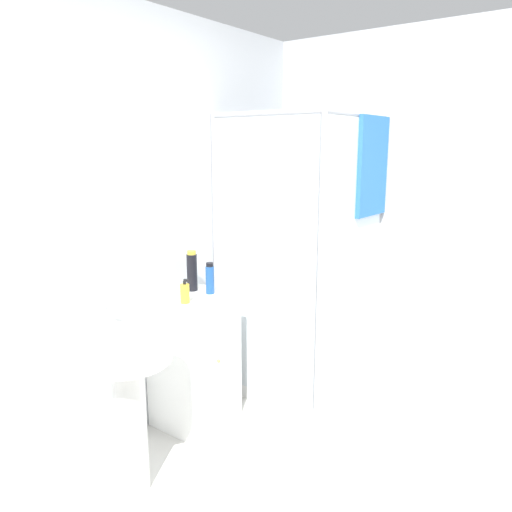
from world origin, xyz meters
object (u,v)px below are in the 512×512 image
sink (128,379)px  shampoo_bottle_blue (210,279)px  shampoo_bottle_tall_black (192,271)px  soap_dispenser (185,293)px

sink → shampoo_bottle_blue: (0.79, 0.16, 0.31)m
sink → shampoo_bottle_blue: shampoo_bottle_blue is taller
shampoo_bottle_tall_black → soap_dispenser: bearing=-145.7°
soap_dispenser → shampoo_bottle_tall_black: bearing=34.3°
soap_dispenser → shampoo_bottle_tall_black: (0.22, 0.15, 0.07)m
soap_dispenser → shampoo_bottle_blue: bearing=2.6°
soap_dispenser → shampoo_bottle_tall_black: shampoo_bottle_tall_black is taller
soap_dispenser → shampoo_bottle_blue: shampoo_bottle_blue is taller
shampoo_bottle_tall_black → shampoo_bottle_blue: shampoo_bottle_tall_black is taller
shampoo_bottle_blue → soap_dispenser: bearing=-177.4°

